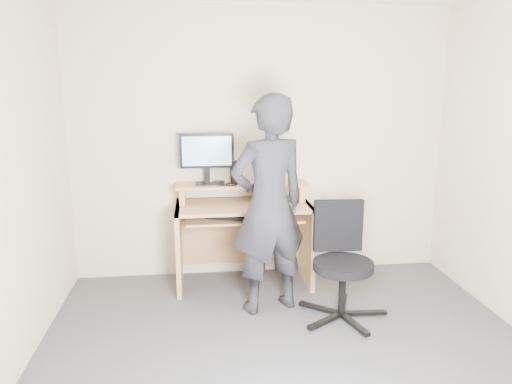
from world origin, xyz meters
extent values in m
plane|color=#4A4A4E|center=(0.00, 0.00, 0.00)|extent=(3.50, 3.50, 0.00)
cube|color=beige|center=(0.00, 1.75, 1.25)|extent=(3.50, 0.02, 2.50)
cube|color=tan|center=(-0.78, 1.45, 0.38)|extent=(0.04, 0.60, 0.75)
cube|color=tan|center=(0.38, 1.45, 0.38)|extent=(0.04, 0.60, 0.75)
cube|color=tan|center=(-0.20, 1.45, 0.73)|extent=(1.20, 0.60, 0.03)
cube|color=tan|center=(-0.20, 1.37, 0.64)|extent=(1.02, 0.38, 0.02)
cube|color=tan|center=(-0.74, 1.60, 0.82)|extent=(0.05, 0.28, 0.15)
cube|color=tan|center=(0.34, 1.60, 0.82)|extent=(0.05, 0.28, 0.15)
cube|color=tan|center=(-0.20, 1.60, 0.90)|extent=(1.20, 0.30, 0.02)
cube|color=tan|center=(-0.20, 1.74, 0.42)|extent=(1.20, 0.03, 0.65)
cube|color=black|center=(-0.51, 1.60, 0.92)|extent=(0.21, 0.14, 0.01)
cube|color=black|center=(-0.51, 1.62, 0.99)|extent=(0.05, 0.04, 0.14)
cube|color=black|center=(-0.51, 1.59, 1.22)|extent=(0.48, 0.03, 0.31)
cube|color=#80C2DD|center=(-0.51, 1.58, 1.22)|extent=(0.44, 0.00, 0.26)
cube|color=black|center=(-0.26, 1.61, 1.01)|extent=(0.07, 0.13, 0.20)
cylinder|color=#B7B8BC|center=(-0.03, 1.59, 0.99)|extent=(0.08, 0.08, 0.16)
cube|color=black|center=(0.12, 1.59, 0.92)|extent=(0.10, 0.14, 0.01)
cube|color=black|center=(-0.38, 1.53, 0.93)|extent=(0.05, 0.04, 0.03)
torus|color=silver|center=(-0.41, 1.65, 0.92)|extent=(0.20, 0.20, 0.06)
cube|color=black|center=(-0.30, 1.36, 0.67)|extent=(0.49, 0.33, 0.03)
ellipsoid|color=black|center=(0.06, 1.35, 0.77)|extent=(0.11, 0.09, 0.04)
cube|color=black|center=(0.68, 0.66, 0.04)|extent=(0.36, 0.06, 0.03)
cube|color=black|center=(0.56, 0.84, 0.04)|extent=(0.17, 0.35, 0.03)
cube|color=black|center=(0.35, 0.78, 0.04)|extent=(0.31, 0.26, 0.03)
cube|color=black|center=(0.34, 0.56, 0.04)|extent=(0.32, 0.23, 0.03)
cube|color=black|center=(0.54, 0.49, 0.04)|extent=(0.14, 0.35, 0.03)
cylinder|color=black|center=(0.50, 0.67, 0.23)|extent=(0.06, 0.06, 0.37)
cylinder|color=black|center=(0.50, 0.67, 0.44)|extent=(0.47, 0.47, 0.07)
cube|color=black|center=(0.51, 0.87, 0.70)|extent=(0.39, 0.07, 0.42)
imported|color=black|center=(-0.05, 0.91, 0.87)|extent=(0.73, 0.59, 1.74)
camera|label=1|loc=(-0.60, -2.84, 1.84)|focal=35.00mm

